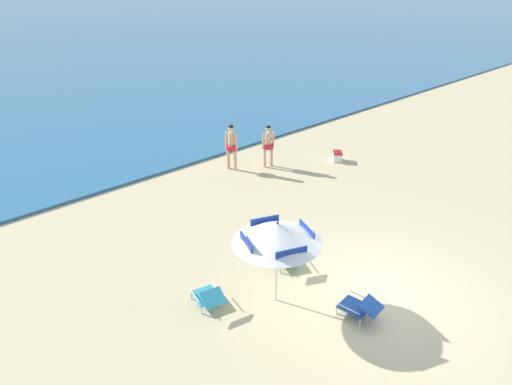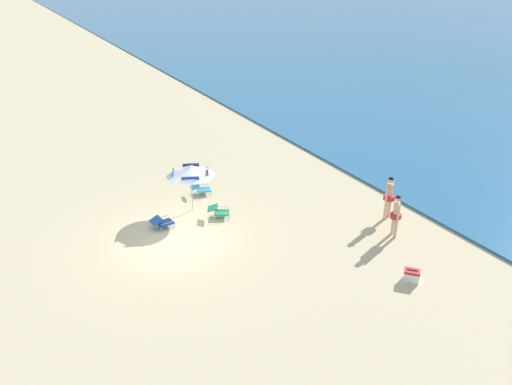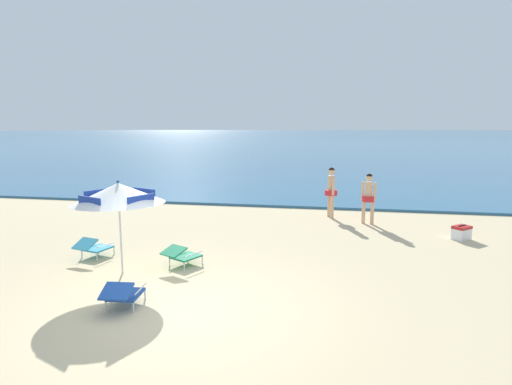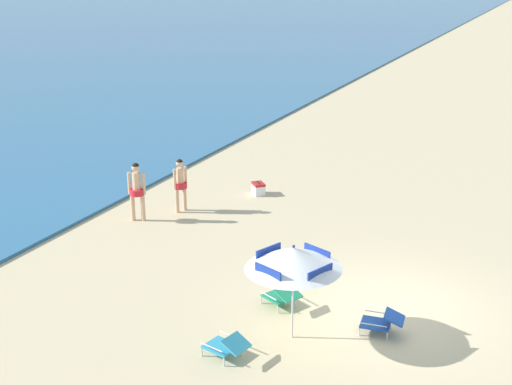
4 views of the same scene
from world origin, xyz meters
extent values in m
plane|color=#CCB78C|center=(0.00, 0.00, 0.00)|extent=(800.00, 800.00, 0.00)
cylinder|color=silver|center=(-2.05, 1.56, 1.00)|extent=(0.04, 0.04, 2.00)
cone|color=white|center=(-2.05, 1.56, 1.78)|extent=(2.77, 2.77, 0.48)
cube|color=navy|center=(-1.78, 2.21, 1.68)|extent=(0.65, 0.29, 0.24)
cube|color=navy|center=(-2.70, 1.83, 1.68)|extent=(0.29, 0.65, 0.24)
cube|color=navy|center=(-2.32, 0.91, 1.68)|extent=(0.65, 0.29, 0.24)
cube|color=navy|center=(-1.40, 1.29, 1.68)|extent=(0.29, 0.65, 0.24)
sphere|color=navy|center=(-2.05, 1.56, 2.03)|extent=(0.06, 0.06, 0.06)
cube|color=teal|center=(-3.26, 2.57, 0.20)|extent=(0.65, 0.71, 0.04)
cube|color=teal|center=(-3.35, 2.19, 0.41)|extent=(0.57, 0.50, 0.21)
cylinder|color=silver|center=(-3.43, 2.91, 0.09)|extent=(0.03, 0.03, 0.18)
cylinder|color=silver|center=(-2.95, 2.79, 0.09)|extent=(0.03, 0.03, 0.18)
cylinder|color=silver|center=(-3.56, 2.36, 0.09)|extent=(0.03, 0.03, 0.18)
cylinder|color=silver|center=(-3.09, 2.24, 0.09)|extent=(0.03, 0.03, 0.18)
cylinder|color=silver|center=(-3.53, 2.64, 0.32)|extent=(0.15, 0.53, 0.02)
cylinder|color=silver|center=(-2.99, 2.51, 0.32)|extent=(0.15, 0.53, 0.02)
cube|color=#1E7F56|center=(-0.87, 2.35, 0.20)|extent=(0.73, 0.77, 0.04)
cube|color=#1E7F56|center=(-1.04, 2.03, 0.42)|extent=(0.63, 0.59, 0.17)
cylinder|color=silver|center=(-0.96, 2.72, 0.09)|extent=(0.03, 0.03, 0.18)
cylinder|color=silver|center=(-0.53, 2.50, 0.09)|extent=(0.03, 0.03, 0.18)
cylinder|color=silver|center=(-1.22, 2.21, 0.09)|extent=(0.03, 0.03, 0.18)
cylinder|color=silver|center=(-0.78, 1.99, 0.09)|extent=(0.03, 0.03, 0.18)
cylinder|color=silver|center=(-1.12, 2.48, 0.32)|extent=(0.26, 0.49, 0.02)
cylinder|color=silver|center=(-0.62, 2.23, 0.32)|extent=(0.26, 0.49, 0.02)
cube|color=#1E4799|center=(-1.15, 0.05, 0.20)|extent=(0.58, 0.65, 0.04)
cube|color=#1E4799|center=(-1.11, -0.33, 0.42)|extent=(0.53, 0.45, 0.19)
cylinder|color=silver|center=(-1.42, 0.31, 0.09)|extent=(0.03, 0.03, 0.18)
cylinder|color=silver|center=(-0.93, 0.36, 0.09)|extent=(0.03, 0.03, 0.18)
cylinder|color=silver|center=(-1.36, -0.26, 0.09)|extent=(0.03, 0.03, 0.18)
cylinder|color=silver|center=(-0.88, -0.21, 0.09)|extent=(0.03, 0.03, 0.18)
cylinder|color=silver|center=(-1.43, 0.02, 0.32)|extent=(0.08, 0.54, 0.02)
cylinder|color=silver|center=(-0.87, 0.08, 0.32)|extent=(0.08, 0.54, 0.02)
cylinder|color=#D8A87F|center=(2.42, 8.06, 0.44)|extent=(0.13, 0.13, 0.88)
cylinder|color=#D8A87F|center=(2.32, 8.36, 0.44)|extent=(0.13, 0.13, 0.88)
cylinder|color=red|center=(2.37, 8.21, 0.90)|extent=(0.44, 0.44, 0.18)
cylinder|color=#D8A87F|center=(2.37, 8.21, 1.19)|extent=(0.24, 0.24, 0.62)
cylinder|color=#D8A87F|center=(2.44, 8.00, 1.17)|extent=(0.10, 0.10, 0.66)
cylinder|color=#D8A87F|center=(2.30, 8.42, 1.17)|extent=(0.10, 0.10, 0.66)
sphere|color=#D8A87F|center=(2.37, 8.21, 1.65)|extent=(0.24, 0.24, 0.24)
sphere|color=black|center=(2.37, 8.21, 1.68)|extent=(0.22, 0.22, 0.22)
cylinder|color=#D8A87F|center=(3.46, 7.50, 0.41)|extent=(0.12, 0.12, 0.82)
cylinder|color=#D8A87F|center=(3.73, 7.39, 0.41)|extent=(0.12, 0.12, 0.82)
cylinder|color=red|center=(3.60, 7.44, 0.84)|extent=(0.41, 0.41, 0.17)
cylinder|color=#D8A87F|center=(3.60, 7.44, 1.12)|extent=(0.23, 0.23, 0.58)
cylinder|color=#D8A87F|center=(3.41, 7.52, 1.10)|extent=(0.09, 0.09, 0.62)
cylinder|color=#D8A87F|center=(3.78, 7.36, 1.10)|extent=(0.09, 0.09, 0.62)
sphere|color=#D8A87F|center=(3.60, 7.44, 1.55)|extent=(0.22, 0.22, 0.22)
sphere|color=black|center=(3.60, 7.44, 1.58)|extent=(0.21, 0.21, 0.21)
cube|color=white|center=(6.08, 5.92, 0.16)|extent=(0.58, 0.58, 0.32)
cube|color=red|center=(6.08, 5.92, 0.36)|extent=(0.60, 0.59, 0.08)
cylinder|color=black|center=(6.08, 5.92, 0.42)|extent=(0.26, 0.24, 0.02)
camera|label=1|loc=(-7.89, -3.92, 6.54)|focal=30.71mm
camera|label=2|loc=(15.26, -4.80, 9.40)|focal=34.31mm
camera|label=3|loc=(2.46, -6.38, 3.14)|focal=28.83mm
camera|label=4|loc=(-13.49, -2.75, 7.23)|focal=47.35mm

